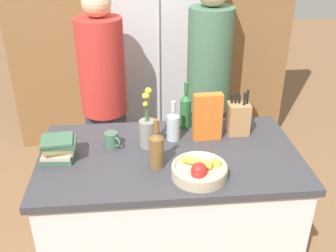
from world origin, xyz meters
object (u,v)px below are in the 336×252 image
at_px(bottle_oil, 186,110).
at_px(person_in_blue, 208,87).
at_px(bottle_wine, 173,125).
at_px(flower_vase, 148,130).
at_px(cereal_box, 207,117).
at_px(bottle_vinegar, 157,148).
at_px(refrigerator, 163,61).
at_px(knife_block, 238,118).
at_px(person_at_sink, 104,93).
at_px(book_stack, 58,149).
at_px(coffee_mug, 112,140).
at_px(fruit_bowl, 200,170).

distance_m(bottle_oil, person_in_blue, 0.45).
relative_size(bottle_oil, bottle_wine, 1.23).
relative_size(flower_vase, bottle_wine, 1.48).
distance_m(cereal_box, bottle_oil, 0.19).
height_order(bottle_vinegar, person_in_blue, person_in_blue).
height_order(refrigerator, cereal_box, refrigerator).
xyz_separation_m(knife_block, cereal_box, (-0.20, -0.05, 0.04)).
distance_m(cereal_box, person_at_sink, 0.90).
distance_m(refrigerator, person_at_sink, 0.79).
relative_size(book_stack, bottle_oil, 0.67).
bearing_deg(refrigerator, coffee_mug, -106.93).
bearing_deg(knife_block, bottle_oil, 161.19).
bearing_deg(flower_vase, bottle_wine, 22.73).
bearing_deg(cereal_box, coffee_mug, -175.13).
height_order(book_stack, person_at_sink, person_at_sink).
height_order(cereal_box, bottle_oil, bottle_oil).
relative_size(knife_block, cereal_box, 0.98).
xyz_separation_m(refrigerator, book_stack, (-0.67, -1.42, 0.01)).
distance_m(coffee_mug, bottle_vinegar, 0.33).
xyz_separation_m(fruit_bowl, person_at_sink, (-0.52, 1.02, -0.00)).
distance_m(refrigerator, bottle_vinegar, 1.54).
height_order(bottle_vinegar, person_at_sink, person_at_sink).
bearing_deg(coffee_mug, person_at_sink, 96.69).
height_order(bottle_vinegar, bottle_wine, bottle_vinegar).
bearing_deg(bottle_vinegar, knife_block, 31.95).
relative_size(knife_block, book_stack, 1.39).
relative_size(bottle_vinegar, person_at_sink, 0.16).
bearing_deg(fruit_bowl, knife_block, 55.32).
distance_m(flower_vase, bottle_vinegar, 0.21).
relative_size(flower_vase, bottle_vinegar, 1.31).
xyz_separation_m(bottle_vinegar, bottle_wine, (0.11, 0.27, -0.01)).
xyz_separation_m(refrigerator, bottle_wine, (-0.05, -1.26, 0.04)).
xyz_separation_m(fruit_bowl, knife_block, (0.30, 0.43, 0.06)).
height_order(flower_vase, bottle_oil, flower_vase).
xyz_separation_m(fruit_bowl, bottle_oil, (-0.00, 0.54, 0.08)).
bearing_deg(bottle_oil, knife_block, -18.81).
bearing_deg(cereal_box, book_stack, -169.46).
relative_size(cereal_box, bottle_oil, 0.95).
bearing_deg(coffee_mug, bottle_wine, 8.73).
bearing_deg(coffee_mug, person_in_blue, 42.11).
height_order(knife_block, coffee_mug, knife_block).
distance_m(cereal_box, book_stack, 0.84).
bearing_deg(refrigerator, flower_vase, -98.49).
distance_m(fruit_bowl, bottle_vinegar, 0.25).
distance_m(flower_vase, bottle_oil, 0.32).
bearing_deg(bottle_vinegar, bottle_wine, 67.52).
height_order(coffee_mug, bottle_oil, bottle_oil).
xyz_separation_m(coffee_mug, bottle_vinegar, (0.24, -0.22, 0.06)).
height_order(refrigerator, bottle_vinegar, refrigerator).
relative_size(refrigerator, fruit_bowl, 6.82).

